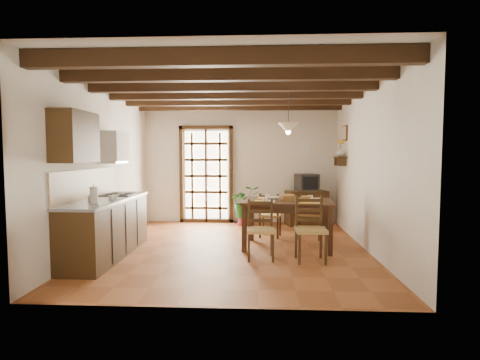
# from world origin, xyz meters

# --- Properties ---
(ground_plane) EXTENTS (5.00, 5.00, 0.00)m
(ground_plane) POSITION_xyz_m (0.00, 0.00, 0.00)
(ground_plane) COLOR brown
(room_shell) EXTENTS (4.52, 5.02, 2.81)m
(room_shell) POSITION_xyz_m (0.00, 0.00, 1.82)
(room_shell) COLOR silver
(room_shell) RESTS_ON ground_plane
(ceiling_beams) EXTENTS (4.50, 4.34, 0.20)m
(ceiling_beams) POSITION_xyz_m (0.00, 0.00, 2.69)
(ceiling_beams) COLOR black
(ceiling_beams) RESTS_ON room_shell
(french_door) EXTENTS (1.26, 0.11, 2.32)m
(french_door) POSITION_xyz_m (-0.80, 2.45, 1.18)
(french_door) COLOR white
(french_door) RESTS_ON ground_plane
(kitchen_counter) EXTENTS (0.64, 2.25, 1.38)m
(kitchen_counter) POSITION_xyz_m (-1.96, -0.60, 0.47)
(kitchen_counter) COLOR #352310
(kitchen_counter) RESTS_ON ground_plane
(upper_cabinet) EXTENTS (0.35, 0.80, 0.70)m
(upper_cabinet) POSITION_xyz_m (-2.08, -1.30, 1.85)
(upper_cabinet) COLOR #352310
(upper_cabinet) RESTS_ON room_shell
(range_hood) EXTENTS (0.38, 0.60, 0.54)m
(range_hood) POSITION_xyz_m (-2.05, -0.05, 1.73)
(range_hood) COLOR white
(range_hood) RESTS_ON room_shell
(counter_items) EXTENTS (0.50, 1.43, 0.25)m
(counter_items) POSITION_xyz_m (-1.95, -0.51, 0.96)
(counter_items) COLOR black
(counter_items) RESTS_ON kitchen_counter
(dining_table) EXTENTS (1.63, 1.16, 0.82)m
(dining_table) POSITION_xyz_m (0.94, 0.11, 0.72)
(dining_table) COLOR #371F11
(dining_table) RESTS_ON ground_plane
(chair_near_left) EXTENTS (0.43, 0.41, 0.91)m
(chair_near_left) POSITION_xyz_m (0.47, -0.61, 0.29)
(chair_near_left) COLOR tan
(chair_near_left) RESTS_ON ground_plane
(chair_near_right) EXTENTS (0.46, 0.44, 0.97)m
(chair_near_right) POSITION_xyz_m (1.22, -0.71, 0.30)
(chair_near_right) COLOR tan
(chair_near_right) RESTS_ON ground_plane
(chair_far_left) EXTENTS (0.47, 0.46, 0.86)m
(chair_far_left) POSITION_xyz_m (0.66, 0.93, 0.27)
(chair_far_left) COLOR tan
(chair_far_left) RESTS_ON ground_plane
(chair_far_right) EXTENTS (0.52, 0.51, 0.96)m
(chair_far_right) POSITION_xyz_m (1.42, 0.83, 0.30)
(chair_far_right) COLOR tan
(chair_far_right) RESTS_ON ground_plane
(table_setting) EXTENTS (1.10, 0.74, 0.10)m
(table_setting) POSITION_xyz_m (0.94, 0.11, 0.93)
(table_setting) COLOR yellow
(table_setting) RESTS_ON dining_table
(table_bowl) EXTENTS (0.24, 0.24, 0.05)m
(table_bowl) POSITION_xyz_m (0.68, 0.20, 0.85)
(table_bowl) COLOR white
(table_bowl) RESTS_ON dining_table
(sideboard) EXTENTS (0.99, 0.63, 0.78)m
(sideboard) POSITION_xyz_m (1.53, 2.23, 0.39)
(sideboard) COLOR #352310
(sideboard) RESTS_ON ground_plane
(crt_tv) EXTENTS (0.55, 0.53, 0.39)m
(crt_tv) POSITION_xyz_m (1.53, 2.22, 0.97)
(crt_tv) COLOR black
(crt_tv) RESTS_ON sideboard
(fuse_box) EXTENTS (0.25, 0.03, 0.32)m
(fuse_box) POSITION_xyz_m (1.50, 2.48, 1.75)
(fuse_box) COLOR white
(fuse_box) RESTS_ON room_shell
(plant_pot) EXTENTS (0.34, 0.34, 0.21)m
(plant_pot) POSITION_xyz_m (0.12, 2.09, 0.11)
(plant_pot) COLOR maroon
(plant_pot) RESTS_ON ground_plane
(potted_plant) EXTENTS (2.11, 1.98, 1.87)m
(potted_plant) POSITION_xyz_m (0.12, 2.09, 0.57)
(potted_plant) COLOR #144C19
(potted_plant) RESTS_ON ground_plane
(wall_shelf) EXTENTS (0.20, 0.42, 0.20)m
(wall_shelf) POSITION_xyz_m (2.14, 1.60, 1.51)
(wall_shelf) COLOR #352310
(wall_shelf) RESTS_ON room_shell
(shelf_vase) EXTENTS (0.15, 0.15, 0.15)m
(shelf_vase) POSITION_xyz_m (2.14, 1.60, 1.65)
(shelf_vase) COLOR #B2BFB2
(shelf_vase) RESTS_ON wall_shelf
(shelf_flowers) EXTENTS (0.14, 0.14, 0.36)m
(shelf_flowers) POSITION_xyz_m (2.14, 1.60, 1.86)
(shelf_flowers) COLOR yellow
(shelf_flowers) RESTS_ON shelf_vase
(framed_picture) EXTENTS (0.03, 0.32, 0.32)m
(framed_picture) POSITION_xyz_m (2.22, 1.60, 2.05)
(framed_picture) COLOR brown
(framed_picture) RESTS_ON room_shell
(pendant_lamp) EXTENTS (0.36, 0.36, 0.84)m
(pendant_lamp) POSITION_xyz_m (0.94, 0.21, 2.08)
(pendant_lamp) COLOR black
(pendant_lamp) RESTS_ON room_shell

